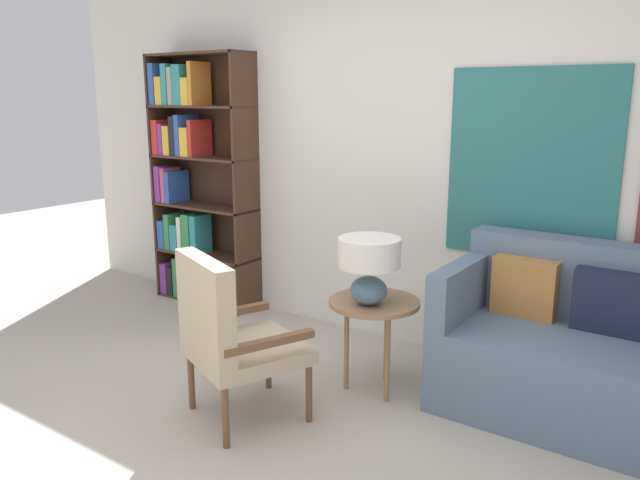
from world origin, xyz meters
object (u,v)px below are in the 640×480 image
Objects in this scene: armchair at (227,330)px; side_table at (374,310)px; couch at (600,357)px; bookshelf at (192,182)px; table_lamp at (369,262)px.

armchair reaches higher than side_table.
side_table is at bearing -161.51° from couch.
bookshelf is 3.65× the size of side_table.
table_lamp reaches higher than couch.
table_lamp is at bearing -18.32° from bookshelf.
armchair is 1.98m from couch.
side_table is (0.45, 0.76, -0.02)m from armchair.
table_lamp is at bearing -86.08° from side_table.
couch is 1.23m from side_table.
table_lamp is (2.13, -0.70, -0.20)m from bookshelf.
table_lamp reaches higher than side_table.
couch is 2.89× the size of side_table.
armchair is at bearing -39.63° from bookshelf.
armchair is (1.67, -1.39, -0.49)m from bookshelf.
bookshelf is at bearing 161.68° from table_lamp.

